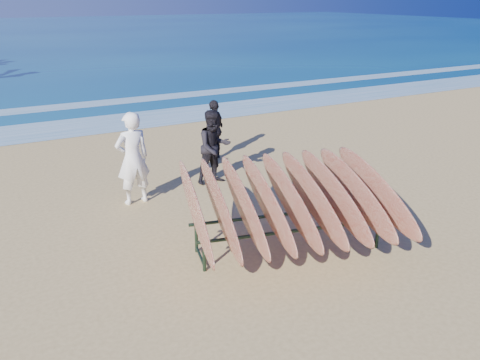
{
  "coord_description": "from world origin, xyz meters",
  "views": [
    {
      "loc": [
        -4.07,
        -6.56,
        4.02
      ],
      "look_at": [
        0.0,
        0.8,
        0.95
      ],
      "focal_mm": 38.0,
      "sensor_mm": 36.0,
      "label": 1
    }
  ],
  "objects": [
    {
      "name": "ground",
      "position": [
        0.0,
        0.0,
        0.0
      ],
      "size": [
        120.0,
        120.0,
        0.0
      ],
      "primitive_type": "plane",
      "color": "tan",
      "rests_on": "ground"
    },
    {
      "name": "person_dark_b",
      "position": [
        1.49,
        4.84,
        0.77
      ],
      "size": [
        0.93,
        0.88,
        1.54
      ],
      "primitive_type": "imported",
      "rotation": [
        0.0,
        0.0,
        3.87
      ],
      "color": "black",
      "rests_on": "ground"
    },
    {
      "name": "surfboard_rack",
      "position": [
        0.31,
        -0.29,
        0.92
      ],
      "size": [
        3.78,
        3.63,
        1.51
      ],
      "rotation": [
        0.0,
        0.0,
        -0.24
      ],
      "color": "#1C2D1F",
      "rests_on": "ground"
    },
    {
      "name": "foam_far",
      "position": [
        0.0,
        13.5,
        0.01
      ],
      "size": [
        160.0,
        160.0,
        0.0
      ],
      "primitive_type": "plane",
      "color": "white",
      "rests_on": "ground"
    },
    {
      "name": "foam_near",
      "position": [
        0.0,
        10.0,
        0.01
      ],
      "size": [
        160.0,
        160.0,
        0.0
      ],
      "primitive_type": "plane",
      "color": "white",
      "rests_on": "ground"
    },
    {
      "name": "person_white",
      "position": [
        -1.27,
        2.94,
        0.95
      ],
      "size": [
        0.72,
        0.5,
        1.89
      ],
      "primitive_type": "imported",
      "rotation": [
        0.0,
        0.0,
        3.21
      ],
      "color": "white",
      "rests_on": "ground"
    },
    {
      "name": "person_dark_a",
      "position": [
        0.68,
        3.22,
        0.84
      ],
      "size": [
        0.83,
        0.66,
        1.67
      ],
      "primitive_type": "imported",
      "rotation": [
        0.0,
        0.0,
        0.03
      ],
      "color": "black",
      "rests_on": "ground"
    }
  ]
}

